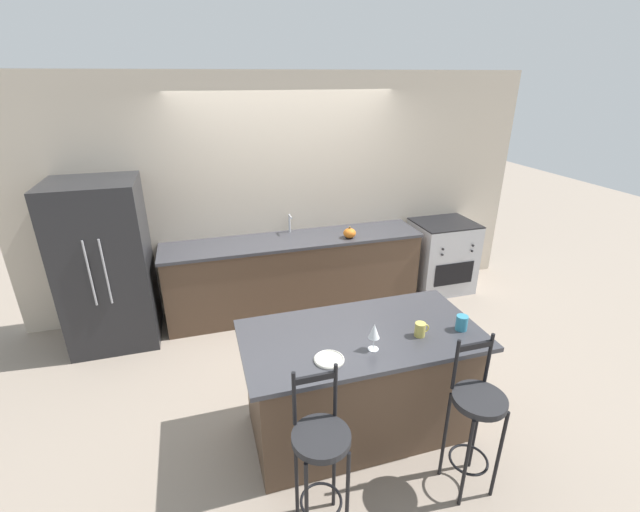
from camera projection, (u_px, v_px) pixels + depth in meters
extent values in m
plane|color=gray|center=(303.00, 322.00, 4.97)|extent=(18.00, 18.00, 0.00)
cube|color=beige|center=(287.00, 194.00, 5.04)|extent=(6.00, 0.07, 2.70)
cube|color=#4C3828|center=(295.00, 275.00, 5.12)|extent=(2.96, 0.62, 0.88)
cube|color=#38383D|center=(294.00, 239.00, 4.94)|extent=(3.00, 0.66, 0.03)
cube|color=black|center=(294.00, 238.00, 4.94)|extent=(0.56, 0.34, 0.01)
cylinder|color=#ADAFB5|center=(290.00, 223.00, 5.08)|extent=(0.02, 0.02, 0.22)
cylinder|color=#ADAFB5|center=(290.00, 217.00, 4.99)|extent=(0.02, 0.12, 0.02)
cube|color=#4C3828|center=(359.00, 384.00, 3.32)|extent=(1.65, 0.79, 0.87)
cube|color=#38383D|center=(362.00, 335.00, 3.14)|extent=(1.77, 0.91, 0.03)
cube|color=#232326|center=(106.00, 265.00, 4.35)|extent=(0.84, 0.76, 1.73)
cylinder|color=#939399|center=(90.00, 274.00, 3.95)|extent=(0.02, 0.02, 0.66)
cylinder|color=#939399|center=(105.00, 272.00, 3.98)|extent=(0.02, 0.02, 0.66)
cube|color=#B7B7BC|center=(441.00, 256.00, 5.61)|extent=(0.75, 0.64, 0.91)
cube|color=black|center=(454.00, 274.00, 5.36)|extent=(0.54, 0.01, 0.29)
cube|color=black|center=(445.00, 223.00, 5.42)|extent=(0.75, 0.64, 0.02)
cylinder|color=black|center=(443.00, 249.00, 5.16)|extent=(0.03, 0.02, 0.03)
cylinder|color=black|center=(473.00, 245.00, 5.27)|extent=(0.03, 0.02, 0.03)
cylinder|color=black|center=(442.00, 255.00, 5.18)|extent=(0.03, 0.02, 0.03)
cylinder|color=black|center=(472.00, 251.00, 5.30)|extent=(0.03, 0.02, 0.03)
cylinder|color=black|center=(307.00, 510.00, 2.44)|extent=(0.02, 0.02, 0.73)
cylinder|color=black|center=(347.00, 499.00, 2.50)|extent=(0.02, 0.02, 0.73)
cylinder|color=black|center=(296.00, 474.00, 2.65)|extent=(0.02, 0.02, 0.73)
cylinder|color=black|center=(334.00, 465.00, 2.72)|extent=(0.02, 0.02, 0.73)
torus|color=black|center=(321.00, 501.00, 2.63)|extent=(0.26, 0.26, 0.02)
cylinder|color=#232326|center=(321.00, 438.00, 2.43)|extent=(0.34, 0.34, 0.04)
cylinder|color=black|center=(294.00, 399.00, 2.42)|extent=(0.02, 0.02, 0.37)
cylinder|color=black|center=(335.00, 390.00, 2.49)|extent=(0.02, 0.02, 0.37)
cube|color=black|center=(315.00, 378.00, 2.41)|extent=(0.25, 0.02, 0.04)
cylinder|color=black|center=(466.00, 464.00, 2.72)|extent=(0.02, 0.02, 0.73)
cylinder|color=black|center=(499.00, 455.00, 2.78)|extent=(0.02, 0.02, 0.73)
cylinder|color=black|center=(445.00, 436.00, 2.94)|extent=(0.02, 0.02, 0.73)
cylinder|color=black|center=(476.00, 428.00, 3.00)|extent=(0.02, 0.02, 0.73)
torus|color=black|center=(468.00, 459.00, 2.91)|extent=(0.26, 0.26, 0.02)
cylinder|color=#232326|center=(480.00, 400.00, 2.71)|extent=(0.34, 0.34, 0.04)
cylinder|color=black|center=(456.00, 365.00, 2.70)|extent=(0.02, 0.02, 0.37)
cylinder|color=black|center=(489.00, 358.00, 2.77)|extent=(0.02, 0.02, 0.37)
cube|color=black|center=(475.00, 346.00, 2.69)|extent=(0.25, 0.02, 0.04)
cylinder|color=beige|center=(329.00, 360.00, 2.84)|extent=(0.20, 0.20, 0.01)
torus|color=beige|center=(329.00, 359.00, 2.83)|extent=(0.20, 0.20, 0.01)
cylinder|color=white|center=(373.00, 349.00, 2.95)|extent=(0.08, 0.08, 0.00)
cylinder|color=white|center=(374.00, 343.00, 2.93)|extent=(0.01, 0.01, 0.09)
cone|color=white|center=(374.00, 331.00, 2.90)|extent=(0.08, 0.08, 0.11)
cylinder|color=#C1B251|center=(420.00, 329.00, 3.09)|extent=(0.08, 0.08, 0.10)
torus|color=#C1B251|center=(425.00, 328.00, 3.10)|extent=(0.07, 0.01, 0.07)
cylinder|color=teal|center=(462.00, 323.00, 3.16)|extent=(0.09, 0.09, 0.11)
ellipsoid|color=orange|center=(350.00, 233.00, 4.92)|extent=(0.15, 0.15, 0.11)
cylinder|color=brown|center=(350.00, 227.00, 4.89)|extent=(0.02, 0.02, 0.02)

